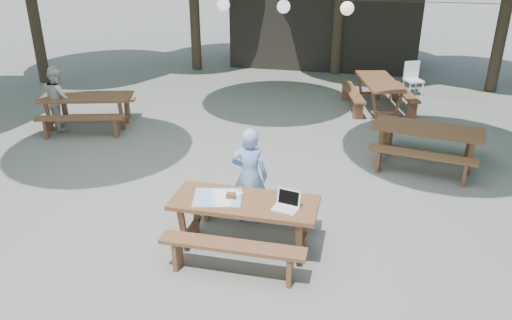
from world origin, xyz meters
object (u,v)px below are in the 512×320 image
(woman, at_px, (250,176))
(plastic_chair, at_px, (413,86))
(picnic_table_nw, at_px, (88,111))
(second_person, at_px, (59,98))
(main_picnic_table, at_px, (245,224))

(woman, distance_m, plastic_chair, 8.10)
(picnic_table_nw, bearing_deg, second_person, -178.49)
(main_picnic_table, height_order, plastic_chair, plastic_chair)
(picnic_table_nw, distance_m, woman, 5.59)
(picnic_table_nw, bearing_deg, woman, -50.84)
(picnic_table_nw, height_order, plastic_chair, plastic_chair)
(main_picnic_table, bearing_deg, picnic_table_nw, 139.90)
(woman, xyz_separation_m, plastic_chair, (2.82, 7.58, -0.50))
(main_picnic_table, height_order, picnic_table_nw, same)
(second_person, bearing_deg, woman, -164.48)
(picnic_table_nw, xyz_separation_m, second_person, (-0.59, -0.18, 0.33))
(woman, bearing_deg, main_picnic_table, 96.12)
(main_picnic_table, bearing_deg, woman, 98.28)
(picnic_table_nw, distance_m, second_person, 0.69)
(main_picnic_table, distance_m, plastic_chair, 8.74)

